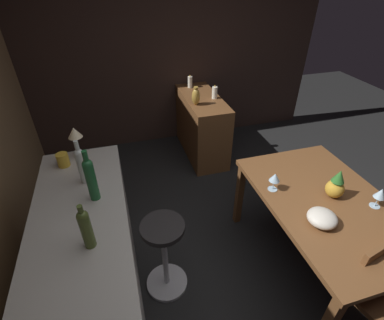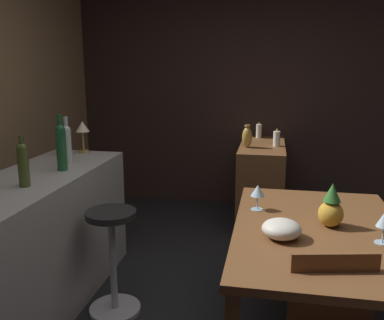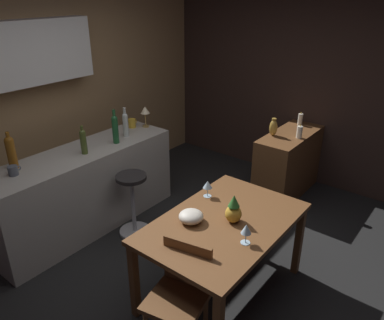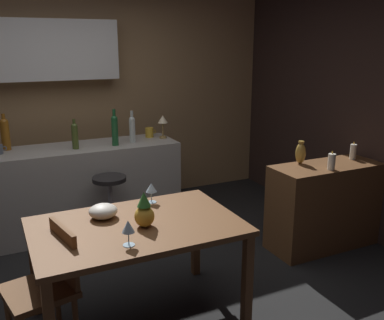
# 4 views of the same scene
# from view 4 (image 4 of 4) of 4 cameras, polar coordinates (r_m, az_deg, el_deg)

# --- Properties ---
(ground_plane) EXTENTS (9.00, 9.00, 0.00)m
(ground_plane) POSITION_cam_4_polar(r_m,az_deg,el_deg) (3.68, -8.77, -16.44)
(ground_plane) COLOR black
(wall_kitchen_back) EXTENTS (5.20, 0.33, 2.60)m
(wall_kitchen_back) POSITION_cam_4_polar(r_m,az_deg,el_deg) (5.18, -16.92, 8.95)
(wall_kitchen_back) COLOR #9E7A51
(wall_kitchen_back) RESTS_ON ground_plane
(wall_side_right) EXTENTS (0.10, 4.40, 2.60)m
(wall_side_right) POSITION_cam_4_polar(r_m,az_deg,el_deg) (4.79, 20.05, 6.87)
(wall_side_right) COLOR #33231E
(wall_side_right) RESTS_ON ground_plane
(dining_table) EXTENTS (1.39, 0.90, 0.74)m
(dining_table) POSITION_cam_4_polar(r_m,az_deg,el_deg) (3.00, -7.35, -9.84)
(dining_table) COLOR brown
(dining_table) RESTS_ON ground_plane
(kitchen_counter) EXTENTS (2.10, 0.60, 0.90)m
(kitchen_counter) POSITION_cam_4_polar(r_m,az_deg,el_deg) (4.66, -14.92, -3.71)
(kitchen_counter) COLOR #B2ADA3
(kitchen_counter) RESTS_ON ground_plane
(sideboard_cabinet) EXTENTS (1.10, 0.44, 0.82)m
(sideboard_cabinet) POSITION_cam_4_polar(r_m,az_deg,el_deg) (4.36, 17.18, -5.79)
(sideboard_cabinet) COLOR brown
(sideboard_cabinet) RESTS_ON ground_plane
(chair_near_window) EXTENTS (0.47, 0.47, 0.82)m
(chair_near_window) POSITION_cam_4_polar(r_m,az_deg,el_deg) (2.95, -18.50, -15.29)
(chair_near_window) COLOR brown
(chair_near_window) RESTS_ON ground_plane
(bar_stool) EXTENTS (0.34, 0.34, 0.70)m
(bar_stool) POSITION_cam_4_polar(r_m,az_deg,el_deg) (4.25, -10.69, -6.42)
(bar_stool) COLOR #262323
(bar_stool) RESTS_ON ground_plane
(wine_glass_left) EXTENTS (0.08, 0.08, 0.16)m
(wine_glass_left) POSITION_cam_4_polar(r_m,az_deg,el_deg) (2.63, -8.46, -8.80)
(wine_glass_left) COLOR silver
(wine_glass_left) RESTS_ON dining_table
(wine_glass_right) EXTENTS (0.08, 0.08, 0.15)m
(wine_glass_right) POSITION_cam_4_polar(r_m,az_deg,el_deg) (3.30, -5.42, -3.74)
(wine_glass_right) COLOR silver
(wine_glass_right) RESTS_ON dining_table
(pineapple_centerpiece) EXTENTS (0.13, 0.13, 0.24)m
(pineapple_centerpiece) POSITION_cam_4_polar(r_m,az_deg,el_deg) (2.89, -6.33, -6.85)
(pineapple_centerpiece) COLOR gold
(pineapple_centerpiece) RESTS_ON dining_table
(fruit_bowl) EXTENTS (0.20, 0.20, 0.10)m
(fruit_bowl) POSITION_cam_4_polar(r_m,az_deg,el_deg) (3.09, -11.69, -6.65)
(fruit_bowl) COLOR beige
(fruit_bowl) RESTS_ON dining_table
(wine_bottle_olive) EXTENTS (0.06, 0.06, 0.30)m
(wine_bottle_olive) POSITION_cam_4_polar(r_m,az_deg,el_deg) (4.43, -15.26, 3.25)
(wine_bottle_olive) COLOR #475623
(wine_bottle_olive) RESTS_ON kitchen_counter
(wine_bottle_amber) EXTENTS (0.08, 0.08, 0.36)m
(wine_bottle_amber) POSITION_cam_4_polar(r_m,az_deg,el_deg) (4.60, -23.52, 3.34)
(wine_bottle_amber) COLOR #8C5114
(wine_bottle_amber) RESTS_ON kitchen_counter
(wine_bottle_clear) EXTENTS (0.06, 0.06, 0.34)m
(wine_bottle_clear) POSITION_cam_4_polar(r_m,az_deg,el_deg) (4.60, -7.92, 4.23)
(wine_bottle_clear) COLOR silver
(wine_bottle_clear) RESTS_ON kitchen_counter
(wine_bottle_green) EXTENTS (0.07, 0.07, 0.38)m
(wine_bottle_green) POSITION_cam_4_polar(r_m,az_deg,el_deg) (4.48, -10.20, 4.10)
(wine_bottle_green) COLOR #1E592D
(wine_bottle_green) RESTS_ON kitchen_counter
(cup_mustard) EXTENTS (0.13, 0.09, 0.11)m
(cup_mustard) POSITION_cam_4_polar(r_m,az_deg,el_deg) (4.85, -5.65, 3.65)
(cup_mustard) COLOR gold
(cup_mustard) RESTS_ON kitchen_counter
(counter_lamp) EXTENTS (0.11, 0.11, 0.26)m
(counter_lamp) POSITION_cam_4_polar(r_m,az_deg,el_deg) (4.76, -3.90, 5.12)
(counter_lamp) COLOR #A58447
(counter_lamp) RESTS_ON kitchen_counter
(pillar_candle_tall) EXTENTS (0.06, 0.06, 0.17)m
(pillar_candle_tall) POSITION_cam_4_polar(r_m,az_deg,el_deg) (4.50, 20.56, 1.04)
(pillar_candle_tall) COLOR white
(pillar_candle_tall) RESTS_ON sideboard_cabinet
(pillar_candle_short) EXTENTS (0.07, 0.07, 0.17)m
(pillar_candle_short) POSITION_cam_4_polar(r_m,az_deg,el_deg) (4.06, 18.00, -0.21)
(pillar_candle_short) COLOR white
(pillar_candle_short) RESTS_ON sideboard_cabinet
(vase_brass) EXTENTS (0.10, 0.10, 0.22)m
(vase_brass) POSITION_cam_4_polar(r_m,az_deg,el_deg) (4.17, 14.19, 0.90)
(vase_brass) COLOR #B78C38
(vase_brass) RESTS_ON sideboard_cabinet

